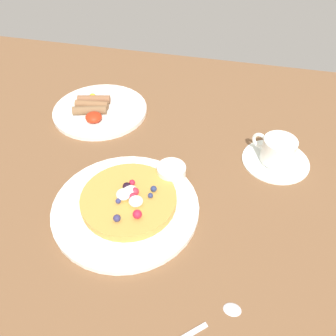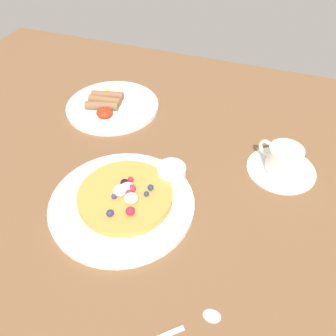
# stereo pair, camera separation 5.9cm
# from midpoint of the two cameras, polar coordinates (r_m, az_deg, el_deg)

# --- Properties ---
(ground_plane) EXTENTS (1.51, 1.18, 0.03)m
(ground_plane) POSITION_cam_midpoint_polar(r_m,az_deg,el_deg) (0.75, -6.09, -3.37)
(ground_plane) COLOR brown
(pancake_plate) EXTENTS (0.29, 0.29, 0.01)m
(pancake_plate) POSITION_cam_midpoint_polar(r_m,az_deg,el_deg) (0.69, -9.36, -6.48)
(pancake_plate) COLOR white
(pancake_plate) RESTS_ON ground_plane
(pancake_with_berries) EXTENTS (0.19, 0.19, 0.03)m
(pancake_with_berries) POSITION_cam_midpoint_polar(r_m,az_deg,el_deg) (0.68, -8.88, -5.15)
(pancake_with_berries) COLOR gold
(pancake_with_berries) RESTS_ON pancake_plate
(syrup_ramekin) EXTENTS (0.06, 0.06, 0.03)m
(syrup_ramekin) POSITION_cam_midpoint_polar(r_m,az_deg,el_deg) (0.72, -1.79, -0.76)
(syrup_ramekin) COLOR white
(syrup_ramekin) RESTS_ON pancake_plate
(breakfast_plate) EXTENTS (0.24, 0.24, 0.01)m
(breakfast_plate) POSITION_cam_midpoint_polar(r_m,az_deg,el_deg) (0.95, -12.78, 9.12)
(breakfast_plate) COLOR white
(breakfast_plate) RESTS_ON ground_plane
(fried_breakfast) EXTENTS (0.10, 0.14, 0.02)m
(fried_breakfast) POSITION_cam_midpoint_polar(r_m,az_deg,el_deg) (0.95, -14.04, 9.77)
(fried_breakfast) COLOR brown
(fried_breakfast) RESTS_ON breakfast_plate
(coffee_saucer) EXTENTS (0.15, 0.15, 0.01)m
(coffee_saucer) POSITION_cam_midpoint_polar(r_m,az_deg,el_deg) (0.81, 15.20, 1.14)
(coffee_saucer) COLOR white
(coffee_saucer) RESTS_ON ground_plane
(coffee_cup) EXTENTS (0.10, 0.07, 0.05)m
(coffee_cup) POSITION_cam_midpoint_polar(r_m,az_deg,el_deg) (0.79, 15.50, 2.87)
(coffee_cup) COLOR white
(coffee_cup) RESTS_ON coffee_saucer
(teaspoon) EXTENTS (0.12, 0.11, 0.01)m
(teaspoon) POSITION_cam_midpoint_polar(r_m,az_deg,el_deg) (0.57, 4.28, -23.68)
(teaspoon) COLOR silver
(teaspoon) RESTS_ON ground_plane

